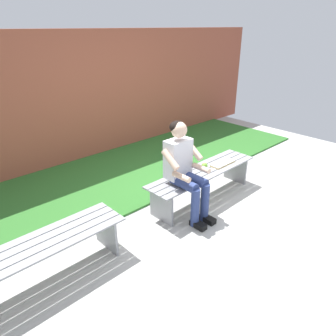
{
  "coord_description": "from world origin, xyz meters",
  "views": [
    {
      "loc": [
        3.03,
        2.51,
        2.3
      ],
      "look_at": [
        0.82,
        0.15,
        0.8
      ],
      "focal_mm": 32.94,
      "sensor_mm": 36.0,
      "label": 1
    }
  ],
  "objects_px": {
    "bench_far": "(40,253)",
    "book_open": "(223,163)",
    "person_seated": "(185,167)",
    "apple": "(205,166)",
    "bench_near": "(203,177)"
  },
  "relations": [
    {
      "from": "bench_far",
      "to": "apple",
      "type": "relative_size",
      "value": 19.23
    },
    {
      "from": "bench_far",
      "to": "book_open",
      "type": "height_order",
      "value": "book_open"
    },
    {
      "from": "person_seated",
      "to": "apple",
      "type": "xyz_separation_m",
      "value": [
        -0.55,
        -0.13,
        -0.2
      ]
    },
    {
      "from": "bench_near",
      "to": "apple",
      "type": "height_order",
      "value": "apple"
    },
    {
      "from": "bench_far",
      "to": "person_seated",
      "type": "bearing_deg",
      "value": 176.91
    },
    {
      "from": "person_seated",
      "to": "book_open",
      "type": "distance_m",
      "value": 0.9
    },
    {
      "from": "bench_near",
      "to": "bench_far",
      "type": "xyz_separation_m",
      "value": [
        2.34,
        0.0,
        -0.0
      ]
    },
    {
      "from": "bench_near",
      "to": "apple",
      "type": "distance_m",
      "value": 0.16
    },
    {
      "from": "person_seated",
      "to": "apple",
      "type": "relative_size",
      "value": 14.16
    },
    {
      "from": "apple",
      "to": "book_open",
      "type": "height_order",
      "value": "apple"
    },
    {
      "from": "bench_far",
      "to": "apple",
      "type": "distance_m",
      "value": 2.41
    },
    {
      "from": "bench_near",
      "to": "book_open",
      "type": "distance_m",
      "value": 0.4
    },
    {
      "from": "bench_far",
      "to": "apple",
      "type": "xyz_separation_m",
      "value": [
        -2.4,
        -0.03,
        0.15
      ]
    },
    {
      "from": "person_seated",
      "to": "book_open",
      "type": "bearing_deg",
      "value": -176.54
    },
    {
      "from": "apple",
      "to": "book_open",
      "type": "bearing_deg",
      "value": 166.36
    }
  ]
}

